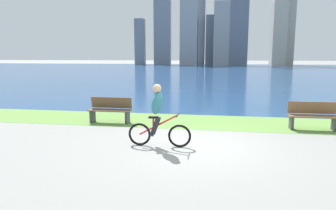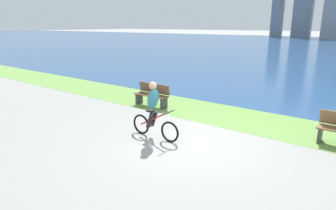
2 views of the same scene
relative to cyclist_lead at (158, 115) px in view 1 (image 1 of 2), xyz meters
The scene contains 7 objects.
ground_plane 1.34m from the cyclist_lead, 13.25° to the left, with size 300.00×300.00×0.00m, color gray.
grass_strip_bayside 3.46m from the cyclist_lead, 72.19° to the left, with size 120.00×2.53×0.01m, color #6B9947.
bay_water_surface 42.51m from the cyclist_lead, 88.62° to the left, with size 300.00×76.06×0.00m, color navy.
cyclist_lead is the anchor object (origin of this frame).
bench_near_path 3.45m from the cyclist_lead, 131.04° to the left, with size 1.50×0.47×0.90m.
bench_far_along_path 5.27m from the cyclist_lead, 29.93° to the left, with size 1.50×0.47×0.90m.
city_skyline_far_shore 71.77m from the cyclist_lead, 87.74° to the left, with size 40.59×11.17×27.68m.
Camera 1 is at (0.50, -7.81, 2.36)m, focal length 32.40 mm.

